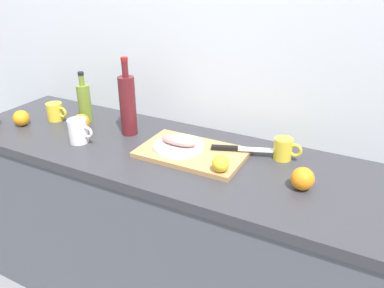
% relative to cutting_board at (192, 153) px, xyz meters
% --- Properties ---
extents(back_wall, '(3.20, 0.05, 2.50)m').
position_rel_cutting_board_xyz_m(back_wall, '(-0.13, 0.31, 0.34)').
color(back_wall, silver).
rests_on(back_wall, ground_plane).
extents(kitchen_counter, '(2.00, 0.60, 0.90)m').
position_rel_cutting_board_xyz_m(kitchen_counter, '(-0.13, -0.01, -0.46)').
color(kitchen_counter, '#4C5159').
rests_on(kitchen_counter, ground_plane).
extents(cutting_board, '(0.43, 0.27, 0.02)m').
position_rel_cutting_board_xyz_m(cutting_board, '(0.00, 0.00, 0.00)').
color(cutting_board, tan).
rests_on(cutting_board, kitchen_counter).
extents(white_plate, '(0.21, 0.21, 0.01)m').
position_rel_cutting_board_xyz_m(white_plate, '(-0.06, -0.00, 0.02)').
color(white_plate, white).
rests_on(white_plate, cutting_board).
extents(fish_fillet, '(0.16, 0.07, 0.04)m').
position_rel_cutting_board_xyz_m(fish_fillet, '(-0.06, -0.00, 0.04)').
color(fish_fillet, tan).
rests_on(fish_fillet, white_plate).
extents(chef_knife, '(0.28, 0.13, 0.02)m').
position_rel_cutting_board_xyz_m(chef_knife, '(0.17, 0.09, 0.02)').
color(chef_knife, silver).
rests_on(chef_knife, cutting_board).
extents(lemon_0, '(0.07, 0.07, 0.07)m').
position_rel_cutting_board_xyz_m(lemon_0, '(0.17, -0.10, 0.04)').
color(lemon_0, yellow).
rests_on(lemon_0, cutting_board).
extents(olive_oil_bottle, '(0.06, 0.06, 0.25)m').
position_rel_cutting_board_xyz_m(olive_oil_bottle, '(-0.64, 0.09, 0.09)').
color(olive_oil_bottle, olive).
rests_on(olive_oil_bottle, kitchen_counter).
extents(wine_bottle, '(0.07, 0.07, 0.36)m').
position_rel_cutting_board_xyz_m(wine_bottle, '(-0.36, 0.06, 0.13)').
color(wine_bottle, '#59191E').
rests_on(wine_bottle, kitchen_counter).
extents(coffee_mug_0, '(0.12, 0.08, 0.11)m').
position_rel_cutting_board_xyz_m(coffee_mug_0, '(-0.50, -0.12, 0.04)').
color(coffee_mug_0, white).
rests_on(coffee_mug_0, kitchen_counter).
extents(coffee_mug_1, '(0.11, 0.07, 0.09)m').
position_rel_cutting_board_xyz_m(coffee_mug_1, '(0.34, 0.14, 0.03)').
color(coffee_mug_1, yellow).
rests_on(coffee_mug_1, kitchen_counter).
extents(coffee_mug_2, '(0.12, 0.08, 0.09)m').
position_rel_cutting_board_xyz_m(coffee_mug_2, '(-0.79, 0.03, 0.03)').
color(coffee_mug_2, yellow).
rests_on(coffee_mug_2, kitchen_counter).
extents(orange_0, '(0.08, 0.08, 0.08)m').
position_rel_cutting_board_xyz_m(orange_0, '(-0.88, -0.11, 0.03)').
color(orange_0, orange).
rests_on(orange_0, kitchen_counter).
extents(orange_1, '(0.08, 0.08, 0.08)m').
position_rel_cutting_board_xyz_m(orange_1, '(0.46, -0.05, 0.03)').
color(orange_1, orange).
rests_on(orange_1, kitchen_counter).
extents(orange_2, '(0.08, 0.08, 0.08)m').
position_rel_cutting_board_xyz_m(orange_2, '(-0.58, -0.01, 0.03)').
color(orange_2, orange).
rests_on(orange_2, kitchen_counter).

